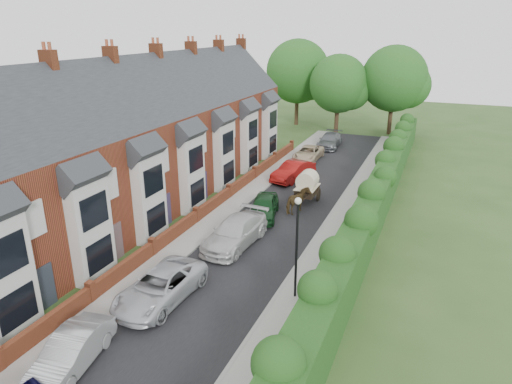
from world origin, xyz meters
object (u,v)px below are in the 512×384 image
at_px(car_white, 235,232).
at_px(car_grey, 330,140).
at_px(car_silver_b, 160,287).
at_px(car_beige, 308,153).
at_px(horse, 298,201).
at_px(car_green, 264,207).
at_px(lamppost, 297,236).
at_px(horse_cart, 307,185).
at_px(car_silver_a, 71,352).
at_px(car_red, 293,171).

bearing_deg(car_white, car_grey, 94.90).
height_order(car_silver_b, car_beige, car_silver_b).
bearing_deg(horse, car_green, 56.70).
relative_size(lamppost, horse_cart, 1.54).
xyz_separation_m(car_silver_a, car_grey, (0.94, 36.71, 0.04)).
bearing_deg(car_silver_a, car_beige, 79.69).
bearing_deg(horse_cart, car_white, -103.17).
bearing_deg(car_grey, horse_cart, -84.07).
relative_size(car_green, car_red, 0.93).
height_order(car_silver_b, car_white, car_white).
height_order(car_green, horse, horse).
bearing_deg(car_green, horse, 25.58).
bearing_deg(car_silver_b, horse_cart, 82.11).
relative_size(car_silver_a, horse, 2.05).
height_order(lamppost, car_beige, lamppost).
relative_size(car_green, horse, 2.14).
height_order(lamppost, car_red, lamppost).
height_order(car_beige, horse, horse).
bearing_deg(car_beige, horse, -76.79).
relative_size(car_white, horse_cart, 1.66).
bearing_deg(car_silver_a, lamppost, 40.37).
bearing_deg(lamppost, car_green, 120.17).
height_order(car_beige, car_grey, car_grey).
relative_size(car_silver_b, car_white, 0.96).
relative_size(lamppost, car_silver_b, 0.97).
height_order(car_white, car_grey, car_white).
bearing_deg(car_red, lamppost, -56.66).
distance_m(lamppost, car_green, 10.27).
relative_size(car_beige, horse_cart, 1.41).
distance_m(car_green, car_beige, 14.85).
bearing_deg(car_silver_b, car_beige, 93.25).
xyz_separation_m(lamppost, horse, (-3.09, 10.17, -2.43)).
bearing_deg(horse_cart, car_silver_a, -99.36).
relative_size(car_red, horse, 2.31).
bearing_deg(lamppost, car_white, 141.07).
distance_m(car_grey, horse_cart, 16.78).
bearing_deg(car_silver_a, car_red, 78.30).
bearing_deg(car_silver_a, car_white, 73.46).
height_order(car_red, car_beige, car_red).
height_order(car_white, car_red, car_white).
distance_m(car_silver_a, car_green, 16.37).
bearing_deg(car_white, horse, 76.21).
distance_m(car_red, horse_cart, 5.26).
bearing_deg(horse, car_red, -52.10).
height_order(car_grey, horse_cart, horse_cart).
bearing_deg(car_silver_a, car_green, 75.17).
bearing_deg(car_grey, car_red, -93.04).
xyz_separation_m(car_red, horse, (2.55, -6.79, 0.09)).
xyz_separation_m(lamppost, car_white, (-5.03, 4.07, -2.49)).
xyz_separation_m(car_silver_a, car_silver_b, (0.58, 5.11, 0.04)).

